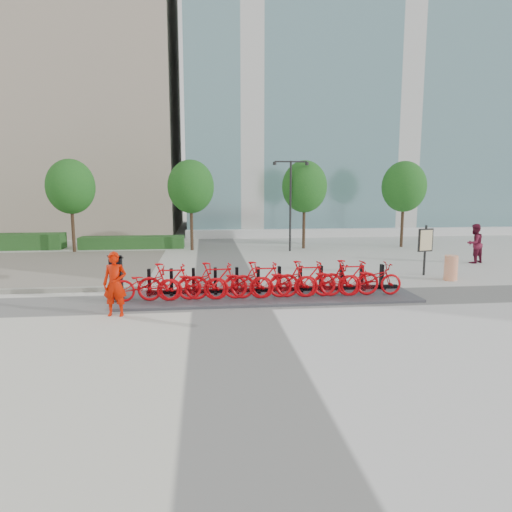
{
  "coord_description": "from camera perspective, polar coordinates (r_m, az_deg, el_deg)",
  "views": [
    {
      "loc": [
        -0.76,
        -14.1,
        3.59
      ],
      "look_at": [
        1.0,
        1.5,
        1.2
      ],
      "focal_mm": 32.0,
      "sensor_mm": 36.0,
      "label": 1
    }
  ],
  "objects": [
    {
      "name": "bike_6",
      "position": [
        14.58,
        3.5,
        -3.14
      ],
      "size": [
        2.03,
        0.71,
        1.07
      ],
      "primitive_type": "imported",
      "rotation": [
        0.0,
        0.0,
        1.57
      ],
      "color": "#C6040A",
      "rests_on": "dock_pad"
    },
    {
      "name": "bike_10",
      "position": [
        15.33,
        14.18,
        -2.81
      ],
      "size": [
        2.03,
        0.71,
        1.07
      ],
      "primitive_type": "imported",
      "rotation": [
        0.0,
        0.0,
        1.57
      ],
      "color": "#C6040A",
      "rests_on": "dock_pad"
    },
    {
      "name": "bike_8",
      "position": [
        14.89,
        8.98,
        -2.98
      ],
      "size": [
        2.03,
        0.71,
        1.07
      ],
      "primitive_type": "imported",
      "rotation": [
        0.0,
        0.0,
        1.57
      ],
      "color": "#C6040A",
      "rests_on": "dock_pad"
    },
    {
      "name": "tan_building",
      "position": [
        44.39,
        -28.62,
        22.54
      ],
      "size": [
        26.0,
        16.0,
        30.0
      ],
      "primitive_type": "cube",
      "color": "tan",
      "rests_on": "ground"
    },
    {
      "name": "bike_2",
      "position": [
        14.37,
        -7.9,
        -3.38
      ],
      "size": [
        2.03,
        0.71,
        1.07
      ],
      "primitive_type": "imported",
      "rotation": [
        0.0,
        0.0,
        1.57
      ],
      "color": "#C6040A",
      "rests_on": "dock_pad"
    },
    {
      "name": "bike_3",
      "position": [
        14.36,
        -5.03,
        -3.11
      ],
      "size": [
        1.97,
        0.56,
        1.18
      ],
      "primitive_type": "imported",
      "rotation": [
        0.0,
        0.0,
        1.57
      ],
      "color": "#C6040A",
      "rests_on": "dock_pad"
    },
    {
      "name": "bike_9",
      "position": [
        15.09,
        11.62,
        -2.68
      ],
      "size": [
        1.97,
        0.56,
        1.18
      ],
      "primitive_type": "imported",
      "rotation": [
        0.0,
        0.0,
        1.57
      ],
      "color": "#C6040A",
      "rests_on": "dock_pad"
    },
    {
      "name": "bike_7",
      "position": [
        14.71,
        6.27,
        -2.84
      ],
      "size": [
        1.97,
        0.56,
        1.18
      ],
      "primitive_type": "imported",
      "rotation": [
        0.0,
        0.0,
        1.57
      ],
      "color": "#C6040A",
      "rests_on": "dock_pad"
    },
    {
      "name": "pedestrian",
      "position": [
        23.92,
        25.64,
        1.42
      ],
      "size": [
        1.1,
        0.99,
        1.86
      ],
      "primitive_type": "imported",
      "rotation": [
        0.0,
        0.0,
        3.53
      ],
      "color": "maroon",
      "rests_on": "ground"
    },
    {
      "name": "worker_red",
      "position": [
        13.31,
        -17.22,
        -3.37
      ],
      "size": [
        0.71,
        0.51,
        1.81
      ],
      "primitive_type": "imported",
      "rotation": [
        0.0,
        0.0,
        -0.12
      ],
      "color": "red",
      "rests_on": "ground"
    },
    {
      "name": "tree_2",
      "position": [
        26.73,
        6.07,
        8.61
      ],
      "size": [
        2.6,
        2.6,
        5.1
      ],
      "color": "#432B1E",
      "rests_on": "ground"
    },
    {
      "name": "tree_1",
      "position": [
        26.11,
        -8.15,
        8.57
      ],
      "size": [
        2.6,
        2.6,
        5.1
      ],
      "color": "#432B1E",
      "rests_on": "ground"
    },
    {
      "name": "kiosk",
      "position": [
        15.01,
        -17.08,
        -2.59
      ],
      "size": [
        0.44,
        0.37,
        1.42
      ],
      "rotation": [
        0.0,
        0.0,
        -0.0
      ],
      "color": "black",
      "rests_on": "dock_pad"
    },
    {
      "name": "bike_0",
      "position": [
        14.48,
        -13.62,
        -3.45
      ],
      "size": [
        2.03,
        0.71,
        1.07
      ],
      "primitive_type": "imported",
      "rotation": [
        0.0,
        0.0,
        1.57
      ],
      "color": "#C6040A",
      "rests_on": "dock_pad"
    },
    {
      "name": "glass_building",
      "position": [
        43.55,
        14.34,
        19.53
      ],
      "size": [
        32.0,
        16.0,
        24.0
      ],
      "primitive_type": "cube",
      "color": "slate",
      "rests_on": "ground"
    },
    {
      "name": "dock_pad",
      "position": [
        14.98,
        1.66,
        -5.06
      ],
      "size": [
        9.6,
        2.4,
        0.08
      ],
      "primitive_type": "cube",
      "color": "#414146",
      "rests_on": "ground"
    },
    {
      "name": "dock_rail_posts",
      "position": [
        15.34,
        1.64,
        -2.95
      ],
      "size": [
        8.02,
        0.5,
        0.85
      ],
      "primitive_type": null,
      "color": "black",
      "rests_on": "dock_pad"
    },
    {
      "name": "ground",
      "position": [
        14.57,
        -3.26,
        -5.62
      ],
      "size": [
        120.0,
        120.0,
        0.0
      ],
      "primitive_type": "plane",
      "color": "#BABABA"
    },
    {
      "name": "bike_4",
      "position": [
        14.4,
        -2.16,
        -3.28
      ],
      "size": [
        2.03,
        0.71,
        1.07
      ],
      "primitive_type": "imported",
      "rotation": [
        0.0,
        0.0,
        1.57
      ],
      "color": "#C6040A",
      "rests_on": "dock_pad"
    },
    {
      "name": "construction_barrel",
      "position": [
        19.19,
        23.18,
        -1.37
      ],
      "size": [
        0.66,
        0.66,
        0.97
      ],
      "primitive_type": "cylinder",
      "rotation": [
        0.0,
        0.0,
        -0.39
      ],
      "color": "#FF5700",
      "rests_on": "ground"
    },
    {
      "name": "tree_0",
      "position": [
        27.09,
        -22.17,
        8.02
      ],
      "size": [
        2.6,
        2.6,
        5.1
      ],
      "color": "#432B1E",
      "rests_on": "ground"
    },
    {
      "name": "bike_1",
      "position": [
        14.4,
        -10.78,
        -3.19
      ],
      "size": [
        1.97,
        0.56,
        1.18
      ],
      "primitive_type": "imported",
      "rotation": [
        0.0,
        0.0,
        1.57
      ],
      "color": "#C6040A",
      "rests_on": "dock_pad"
    },
    {
      "name": "map_sign",
      "position": [
        19.71,
        20.43,
        1.62
      ],
      "size": [
        0.68,
        0.26,
        2.06
      ],
      "rotation": [
        0.0,
        0.0,
        0.24
      ],
      "color": "black",
      "rests_on": "ground"
    },
    {
      "name": "hedge_b",
      "position": [
        27.82,
        -15.16,
        1.66
      ],
      "size": [
        6.0,
        1.2,
        0.7
      ],
      "primitive_type": "cube",
      "color": "#1D4819",
      "rests_on": "ground"
    },
    {
      "name": "tree_3",
      "position": [
        28.63,
        18.01,
        8.24
      ],
      "size": [
        2.6,
        2.6,
        5.1
      ],
      "color": "#432B1E",
      "rests_on": "ground"
    },
    {
      "name": "streetlamp",
      "position": [
        25.56,
        4.34,
        7.61
      ],
      "size": [
        2.0,
        0.2,
        5.0
      ],
      "color": "black",
      "rests_on": "ground"
    },
    {
      "name": "bike_5",
      "position": [
        14.46,
        0.69,
        -2.99
      ],
      "size": [
        1.97,
        0.56,
        1.18
      ],
      "primitive_type": "imported",
      "rotation": [
        0.0,
        0.0,
        1.57
      ],
      "color": "#C6040A",
      "rests_on": "dock_pad"
    }
  ]
}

